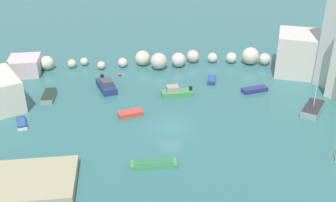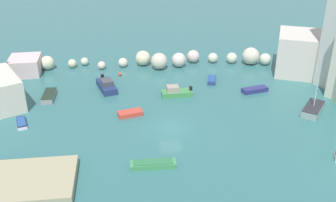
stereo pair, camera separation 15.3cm
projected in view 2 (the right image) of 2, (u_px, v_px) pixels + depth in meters
cove_water at (171, 128)px, 43.64m from camera, size 160.00×160.00×0.00m
rock_breakwater at (166, 59)px, 60.41m from camera, size 38.49×4.81×2.69m
stone_dock at (21, 182)px, 34.23m from camera, size 9.84×6.78×0.85m
channel_buoy at (120, 74)px, 57.26m from camera, size 0.47×0.47×0.47m
moored_boat_0 at (313, 109)px, 46.78m from camera, size 4.05×4.65×4.41m
moored_boat_2 at (176, 92)px, 51.03m from camera, size 4.15×2.00×1.38m
moored_boat_3 at (212, 80)px, 55.25m from camera, size 1.70×3.02×0.56m
moored_boat_4 at (130, 113)px, 46.19m from camera, size 3.16×2.17×0.53m
moored_boat_5 at (22, 123)px, 44.18m from camera, size 1.90×2.96×0.44m
moored_boat_6 at (153, 164)px, 36.94m from camera, size 4.42×1.37×0.57m
moored_boat_7 at (49, 96)px, 50.35m from camera, size 1.59×3.89×0.69m
moored_boat_8 at (255, 90)px, 52.16m from camera, size 3.74×2.16×0.57m
moored_boat_9 at (107, 85)px, 52.72m from camera, size 3.27×5.02×1.52m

